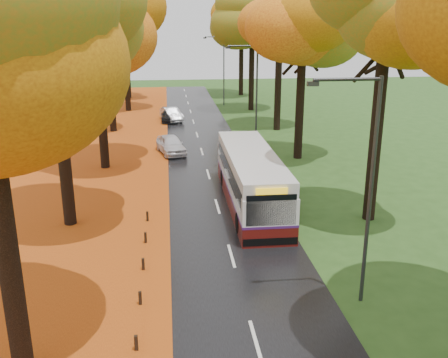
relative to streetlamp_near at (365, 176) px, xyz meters
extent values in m
cube|color=black|center=(-3.95, 17.00, -4.69)|extent=(6.50, 90.00, 0.04)
cube|color=silver|center=(-3.95, 17.00, -4.67)|extent=(0.12, 90.00, 0.01)
cube|color=#8F350D|center=(-12.95, 17.00, -4.70)|extent=(12.00, 90.00, 0.02)
cube|color=#C75714|center=(-7.00, 17.00, -4.67)|extent=(0.90, 90.00, 0.01)
cylinder|color=black|center=(-10.85, -2.50, -0.43)|extent=(0.60, 0.60, 8.58)
cylinder|color=black|center=(-11.45, 8.50, -0.14)|extent=(0.60, 0.60, 9.15)
ellipsoid|color=#FDA61C|center=(-11.45, 8.50, 5.58)|extent=(8.00, 8.00, 6.24)
cylinder|color=black|center=(-10.85, 18.50, -0.71)|extent=(0.60, 0.60, 8.00)
ellipsoid|color=#FDA61C|center=(-10.85, 18.50, 4.29)|extent=(9.20, 9.20, 7.18)
cylinder|color=black|center=(-11.45, 30.50, -0.43)|extent=(0.60, 0.60, 8.58)
ellipsoid|color=#FDA61C|center=(-11.45, 30.50, 4.93)|extent=(8.00, 8.00, 6.24)
cylinder|color=black|center=(-10.85, 41.50, -0.14)|extent=(0.60, 0.60, 9.15)
ellipsoid|color=#FDA61C|center=(-10.85, 41.50, 5.58)|extent=(9.20, 9.20, 7.18)
cylinder|color=black|center=(-11.45, 51.50, -0.71)|extent=(0.60, 0.60, 8.00)
ellipsoid|color=#FDA61C|center=(-11.45, 51.50, 4.29)|extent=(8.00, 8.00, 6.24)
cylinder|color=black|center=(3.55, 7.50, -0.11)|extent=(0.60, 0.60, 9.22)
ellipsoid|color=orange|center=(3.55, 7.50, 5.65)|extent=(8.20, 8.20, 6.40)
cylinder|color=black|center=(2.95, 19.50, -0.62)|extent=(0.60, 0.60, 8.19)
ellipsoid|color=orange|center=(2.95, 19.50, 4.50)|extent=(9.20, 9.20, 7.18)
cylinder|color=black|center=(3.55, 29.50, -0.36)|extent=(0.60, 0.60, 8.70)
ellipsoid|color=orange|center=(3.55, 29.50, 5.08)|extent=(8.20, 8.20, 6.40)
cylinder|color=black|center=(2.95, 40.50, -0.11)|extent=(0.60, 0.60, 9.22)
ellipsoid|color=orange|center=(2.95, 40.50, 5.65)|extent=(9.20, 9.20, 7.18)
cylinder|color=black|center=(3.55, 52.50, -0.62)|extent=(0.60, 0.60, 8.19)
ellipsoid|color=orange|center=(3.55, 52.50, 4.50)|extent=(8.20, 8.20, 6.40)
cube|color=black|center=(-7.65, -2.00, -4.45)|extent=(0.11, 0.11, 0.52)
cube|color=black|center=(-7.65, 0.60, -4.45)|extent=(0.11, 0.11, 0.52)
cube|color=black|center=(-7.65, 3.20, -4.45)|extent=(0.11, 0.11, 0.52)
cube|color=black|center=(-7.65, 5.80, -4.45)|extent=(0.11, 0.11, 0.52)
cube|color=black|center=(-7.65, 8.40, -4.45)|extent=(0.11, 0.11, 0.52)
cylinder|color=#333538|center=(0.25, 0.00, -0.71)|extent=(0.14, 0.14, 8.00)
cylinder|color=#333538|center=(-0.85, 0.00, 3.19)|extent=(2.20, 0.11, 0.11)
cube|color=#333538|center=(-1.95, 0.00, 3.07)|extent=(0.35, 0.18, 0.14)
cylinder|color=#333538|center=(0.25, 22.00, -0.71)|extent=(0.14, 0.14, 8.00)
cylinder|color=#333538|center=(-0.85, 22.00, 3.19)|extent=(2.20, 0.11, 0.11)
cube|color=#333538|center=(-1.95, 22.00, 3.07)|extent=(0.35, 0.18, 0.14)
cylinder|color=#333538|center=(0.25, 44.00, -0.71)|extent=(0.14, 0.14, 8.00)
cylinder|color=#333538|center=(-0.85, 44.00, 3.19)|extent=(2.20, 0.11, 0.11)
cube|color=#333538|center=(-1.95, 44.00, 3.07)|extent=(0.35, 0.18, 0.14)
cube|color=#53100D|center=(-2.10, 10.13, -4.22)|extent=(2.59, 11.09, 0.91)
cube|color=silver|center=(-2.10, 10.13, -3.11)|extent=(2.59, 11.09, 1.31)
cube|color=silver|center=(-2.10, 10.13, -2.11)|extent=(2.53, 10.87, 0.70)
cube|color=#451D66|center=(-2.10, 10.13, -3.72)|extent=(2.61, 11.11, 0.12)
cube|color=black|center=(-2.10, 10.13, -2.71)|extent=(2.61, 10.21, 0.86)
cube|color=black|center=(-2.13, 4.62, -2.91)|extent=(2.22, 0.07, 1.41)
cube|color=yellow|center=(-2.13, 4.62, -2.03)|extent=(1.39, 0.07, 0.28)
cube|color=black|center=(-2.13, 4.64, -4.39)|extent=(2.47, 0.13, 0.35)
cylinder|color=black|center=(-3.26, 6.37, -4.17)|extent=(0.29, 1.01, 1.01)
cylinder|color=black|center=(-0.98, 6.36, -4.17)|extent=(0.29, 1.01, 1.01)
cylinder|color=black|center=(-3.22, 13.46, -4.17)|extent=(0.29, 1.01, 1.01)
cylinder|color=black|center=(-0.94, 13.45, -4.17)|extent=(0.29, 1.01, 1.01)
imported|color=silver|center=(-6.30, 21.69, -3.98)|extent=(2.55, 4.35, 1.39)
imported|color=#A8AAB0|center=(-6.08, 34.72, -4.01)|extent=(2.47, 4.24, 1.32)
imported|color=black|center=(-6.30, 34.62, -4.09)|extent=(1.66, 4.05, 1.17)
camera|label=1|loc=(-6.44, -15.20, 4.92)|focal=40.00mm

